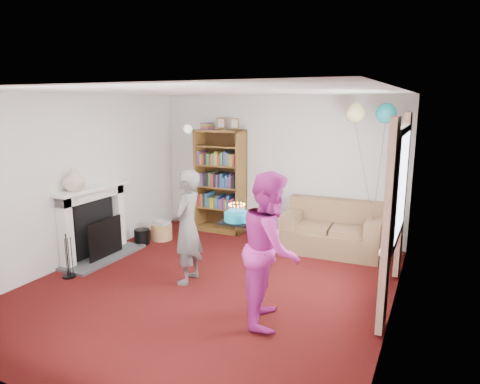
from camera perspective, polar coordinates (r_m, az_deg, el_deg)
The scene contains 16 objects.
ground at distance 5.80m, azimuth -4.12°, elevation -12.37°, with size 5.00×5.00×0.00m, color black.
wall_back at distance 7.65m, azimuth 4.98°, elevation 3.37°, with size 4.50×0.02×2.50m, color silver.
wall_left at distance 6.79m, azimuth -21.16°, elevation 1.52°, with size 0.02×5.00×2.50m, color silver.
wall_right at distance 4.74m, azimuth 20.21°, elevation -2.64°, with size 0.02×5.00×2.50m, color silver.
ceiling at distance 5.29m, azimuth -4.53°, elevation 13.22°, with size 4.50×5.00×0.01m, color white.
fireplace at distance 6.97m, azimuth -18.59°, elevation -4.30°, with size 0.55×1.80×1.12m.
window_bay at distance 5.34m, azimuth 20.20°, elevation -1.58°, with size 0.14×2.02×2.20m.
wall_sconce at distance 8.23m, azimuth -6.92°, elevation 8.35°, with size 0.16×0.23×0.16m.
bookcase at distance 7.93m, azimuth -2.55°, elevation 1.36°, with size 0.90×0.42×2.10m.
sofa at distance 7.13m, azimuth 12.24°, elevation -5.24°, with size 1.54×0.82×0.82m.
wicker_basket at distance 7.69m, azimuth -10.41°, elevation -5.12°, with size 0.37×0.37×0.34m.
person_striped at distance 5.70m, azimuth -7.04°, elevation -4.68°, with size 0.56×0.36×1.52m, color black.
person_magenta at distance 4.66m, azimuth 4.14°, elevation -7.45°, with size 0.81×0.63×1.67m, color #B9258D.
birthday_cake at distance 4.92m, azimuth -0.43°, elevation -3.34°, with size 0.35×0.35×0.22m.
balloons at distance 6.73m, azimuth 17.02°, elevation 10.03°, with size 0.74×0.43×1.73m.
mantel_vase at distance 6.58m, azimuth -21.28°, elevation 1.59°, with size 0.32×0.32×0.34m, color beige.
Camera 1 is at (2.62, -4.59, 2.38)m, focal length 32.00 mm.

